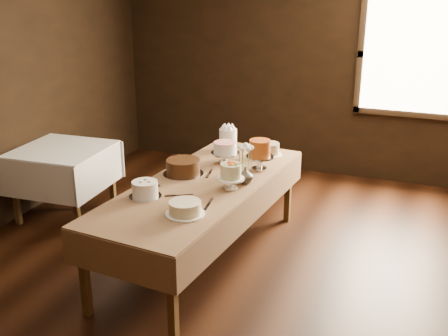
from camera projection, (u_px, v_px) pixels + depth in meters
floor at (216, 276)px, 4.74m from camera, size 5.00×6.00×0.01m
wall_back at (304, 67)px, 6.90m from camera, size 5.00×0.02×2.80m
window at (412, 57)px, 6.33m from camera, size 1.10×0.05×1.30m
display_table at (202, 189)px, 4.78m from camera, size 1.20×2.57×0.77m
side_table at (62, 156)px, 5.74m from camera, size 0.96×0.96×0.77m
cake_meringue at (228, 140)px, 5.63m from camera, size 0.25×0.25×0.24m
cake_speckled at (269, 149)px, 5.48m from camera, size 0.29×0.29×0.13m
cake_lattice at (225, 153)px, 5.24m from camera, size 0.29×0.29×0.21m
cake_caramel at (260, 157)px, 5.04m from camera, size 0.27×0.27×0.30m
cake_chocolate at (183, 167)px, 4.93m from camera, size 0.38×0.38×0.14m
cake_flowers at (231, 178)px, 4.59m from camera, size 0.25×0.25×0.24m
cake_swirl at (145, 190)px, 4.43m from camera, size 0.30×0.30×0.14m
cake_cream at (185, 209)px, 4.11m from camera, size 0.31×0.31×0.11m
cake_server_a at (184, 195)px, 4.49m from camera, size 0.22×0.15×0.01m
cake_server_b at (207, 207)px, 4.26m from camera, size 0.06×0.24×0.01m
cake_server_c at (211, 172)px, 5.02m from camera, size 0.07×0.24×0.01m
cake_server_d at (247, 180)px, 4.82m from camera, size 0.16×0.21×0.01m
cake_server_e at (157, 184)px, 4.72m from camera, size 0.18×0.19×0.01m
flower_vase at (245, 175)px, 4.73m from camera, size 0.20×0.20×0.15m
flower_bouquet at (246, 154)px, 4.67m from camera, size 0.14×0.14×0.20m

